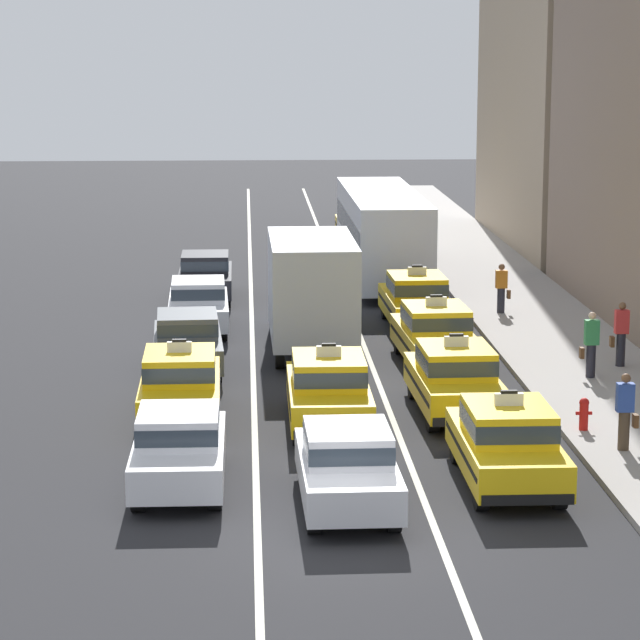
% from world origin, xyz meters
% --- Properties ---
extents(ground_plane, '(160.00, 160.00, 0.00)m').
position_xyz_m(ground_plane, '(0.00, 0.00, 0.00)').
color(ground_plane, '#232326').
extents(lane_stripe_left_center, '(0.14, 80.00, 0.01)m').
position_xyz_m(lane_stripe_left_center, '(-1.60, 20.00, 0.00)').
color(lane_stripe_left_center, silver).
rests_on(lane_stripe_left_center, ground).
extents(lane_stripe_center_right, '(0.14, 80.00, 0.01)m').
position_xyz_m(lane_stripe_center_right, '(1.60, 20.00, 0.00)').
color(lane_stripe_center_right, silver).
rests_on(lane_stripe_center_right, ground).
extents(sidewalk_curb, '(4.00, 90.00, 0.15)m').
position_xyz_m(sidewalk_curb, '(7.20, 15.00, 0.07)').
color(sidewalk_curb, '#9E9993').
rests_on(sidewalk_curb, ground).
extents(sedan_left_nearest, '(1.77, 4.30, 1.58)m').
position_xyz_m(sedan_left_nearest, '(-3.10, 2.89, 0.85)').
color(sedan_left_nearest, black).
rests_on(sedan_left_nearest, ground).
extents(taxi_left_second, '(1.89, 4.59, 1.96)m').
position_xyz_m(taxi_left_second, '(-3.29, 7.93, 0.88)').
color(taxi_left_second, black).
rests_on(taxi_left_second, ground).
extents(sedan_left_third, '(1.98, 4.38, 1.58)m').
position_xyz_m(sedan_left_third, '(-3.32, 13.06, 0.85)').
color(sedan_left_third, black).
rests_on(sedan_left_third, ground).
extents(sedan_left_fourth, '(1.87, 4.35, 1.58)m').
position_xyz_m(sedan_left_fourth, '(-3.20, 18.40, 0.85)').
color(sedan_left_fourth, black).
rests_on(sedan_left_fourth, ground).
extents(sedan_left_fifth, '(1.79, 4.31, 1.58)m').
position_xyz_m(sedan_left_fifth, '(-3.13, 23.76, 0.85)').
color(sedan_left_fifth, black).
rests_on(sedan_left_fifth, ground).
extents(sedan_center_nearest, '(1.82, 4.33, 1.58)m').
position_xyz_m(sedan_center_nearest, '(0.10, 1.50, 0.85)').
color(sedan_center_nearest, black).
rests_on(sedan_center_nearest, ground).
extents(taxi_center_second, '(1.84, 4.57, 1.96)m').
position_xyz_m(taxi_center_second, '(0.08, 7.30, 0.88)').
color(taxi_center_second, black).
rests_on(taxi_center_second, ground).
extents(box_truck_center_third, '(2.34, 6.98, 3.27)m').
position_xyz_m(box_truck_center_third, '(0.05, 15.69, 1.78)').
color(box_truck_center_third, black).
rests_on(box_truck_center_third, ground).
extents(taxi_right_nearest, '(1.83, 4.56, 1.96)m').
position_xyz_m(taxi_right_nearest, '(3.33, 2.72, 0.88)').
color(taxi_right_nearest, black).
rests_on(taxi_right_nearest, ground).
extents(taxi_right_second, '(1.92, 4.60, 1.96)m').
position_xyz_m(taxi_right_second, '(3.09, 8.23, 0.88)').
color(taxi_right_second, black).
rests_on(taxi_right_second, ground).
extents(taxi_right_third, '(1.98, 4.62, 1.96)m').
position_xyz_m(taxi_right_third, '(3.29, 13.40, 0.88)').
color(taxi_right_third, black).
rests_on(taxi_right_third, ground).
extents(taxi_right_fourth, '(1.92, 4.60, 1.96)m').
position_xyz_m(taxi_right_fourth, '(3.38, 18.53, 0.88)').
color(taxi_right_fourth, black).
rests_on(taxi_right_fourth, ground).
extents(bus_right_fifth, '(2.59, 11.22, 3.22)m').
position_xyz_m(bus_right_fifth, '(3.17, 27.51, 1.82)').
color(bus_right_fifth, black).
rests_on(bus_right_fifth, ground).
extents(taxi_right_sixth, '(1.86, 4.58, 1.96)m').
position_xyz_m(taxi_right_sixth, '(3.06, 36.72, 0.88)').
color(taxi_right_sixth, black).
rests_on(taxi_right_sixth, ground).
extents(pedestrian_near_crosswalk, '(0.47, 0.24, 1.56)m').
position_xyz_m(pedestrian_near_crosswalk, '(6.27, 20.13, 0.93)').
color(pedestrian_near_crosswalk, '#23232D').
rests_on(pedestrian_near_crosswalk, sidewalk_curb).
extents(pedestrian_mid_block, '(0.47, 0.24, 1.65)m').
position_xyz_m(pedestrian_mid_block, '(6.17, 4.60, 0.98)').
color(pedestrian_mid_block, '#473828').
rests_on(pedestrian_mid_block, sidewalk_curb).
extents(pedestrian_by_storefront, '(0.47, 0.24, 1.70)m').
position_xyz_m(pedestrian_by_storefront, '(7.01, 11.22, 1.00)').
color(pedestrian_by_storefront, '#23232D').
rests_on(pedestrian_by_storefront, sidewalk_curb).
extents(pedestrian_trailing, '(0.47, 0.24, 1.72)m').
position_xyz_m(pedestrian_trailing, '(8.10, 12.46, 1.01)').
color(pedestrian_trailing, '#23232D').
rests_on(pedestrian_trailing, sidewalk_curb).
extents(fire_hydrant, '(0.36, 0.22, 0.73)m').
position_xyz_m(fire_hydrant, '(5.68, 6.20, 0.55)').
color(fire_hydrant, red).
rests_on(fire_hydrant, sidewalk_curb).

